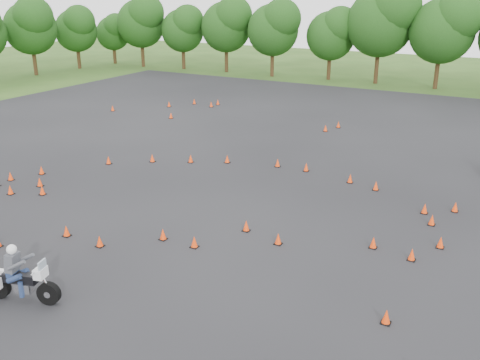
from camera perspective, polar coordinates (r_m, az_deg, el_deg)
The scene contains 5 objects.
ground at distance 22.29m, azimuth -4.95°, elevation -5.98°, with size 140.00×140.00×0.00m, color #2D5119.
asphalt_pad at distance 27.06m, azimuth 2.02°, elevation -1.12°, with size 62.00×62.00×0.00m, color black.
treeline at distance 53.00m, azimuth 20.13°, elevation 13.24°, with size 87.26×32.50×10.85m.
traffic_cones at distance 27.02m, azimuth 0.42°, elevation -0.63°, with size 36.32×33.32×0.45m.
rider_grey at distance 18.82m, azimuth -22.32°, elevation -9.24°, with size 2.58×0.79×1.99m, color #43444B, non-canonical shape.
Camera 1 is at (11.23, -16.65, 9.67)m, focal length 40.00 mm.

